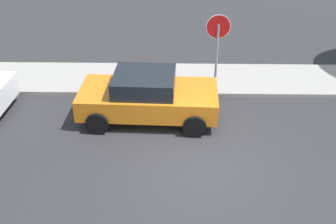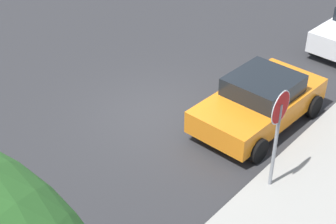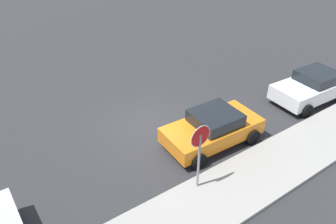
{
  "view_description": "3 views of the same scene",
  "coord_description": "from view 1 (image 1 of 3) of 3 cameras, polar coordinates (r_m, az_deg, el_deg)",
  "views": [
    {
      "loc": [
        -0.65,
        -8.28,
        6.5
      ],
      "look_at": [
        -0.83,
        1.3,
        0.82
      ],
      "focal_mm": 45.0,
      "sensor_mm": 36.0,
      "label": 1
    },
    {
      "loc": [
        8.92,
        8.03,
        8.07
      ],
      "look_at": [
        1.23,
        1.44,
        1.3
      ],
      "focal_mm": 55.0,
      "sensor_mm": 36.0,
      "label": 2
    },
    {
      "loc": [
        5.97,
        9.98,
        8.31
      ],
      "look_at": [
        -0.59,
        0.49,
        0.77
      ],
      "focal_mm": 35.0,
      "sensor_mm": 36.0,
      "label": 3
    }
  ],
  "objects": [
    {
      "name": "ground_plane",
      "position": [
        10.55,
        4.43,
        -7.5
      ],
      "size": [
        60.0,
        60.0,
        0.0
      ],
      "primitive_type": "plane",
      "color": "#2D2D30"
    },
    {
      "name": "sidewalk_curb",
      "position": [
        14.59,
        3.55,
        4.45
      ],
      "size": [
        32.0,
        2.33,
        0.14
      ],
      "primitive_type": "cube",
      "color": "#9E9B93",
      "rests_on": "ground_plane"
    },
    {
      "name": "stop_sign",
      "position": [
        13.23,
        6.73,
        9.6
      ],
      "size": [
        0.76,
        0.08,
        2.61
      ],
      "color": "gray",
      "rests_on": "ground_plane"
    },
    {
      "name": "parked_car_orange",
      "position": [
        12.15,
        -2.77,
        2.2
      ],
      "size": [
        4.02,
        2.19,
        1.41
      ],
      "color": "orange",
      "rests_on": "ground_plane"
    }
  ]
}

